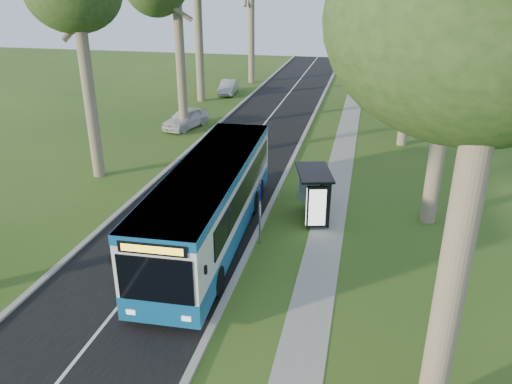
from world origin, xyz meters
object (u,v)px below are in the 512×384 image
at_px(bus_stop_sign, 260,207).
at_px(bus_shelter, 316,189).
at_px(car_silver, 229,87).
at_px(bus, 211,202).
at_px(litter_bin, 307,185).
at_px(car_white, 186,118).

xyz_separation_m(bus_stop_sign, bus_shelter, (2.02, 2.69, -0.10)).
bearing_deg(car_silver, bus, -80.42).
xyz_separation_m(bus, bus_stop_sign, (2.07, 0.10, -0.04)).
distance_m(bus_shelter, litter_bin, 3.40).
xyz_separation_m(bus_stop_sign, litter_bin, (1.29, 5.82, -1.22)).
height_order(bus_shelter, litter_bin, bus_shelter).
relative_size(litter_bin, car_white, 0.23).
bearing_deg(bus, car_silver, 102.09).
distance_m(bus_shelter, car_white, 18.07).
distance_m(litter_bin, car_silver, 25.96).
xyz_separation_m(bus_shelter, car_white, (-11.44, 13.95, -0.90)).
bearing_deg(litter_bin, bus_stop_sign, -102.50).
height_order(bus_stop_sign, litter_bin, bus_stop_sign).
xyz_separation_m(bus, bus_shelter, (4.09, 2.79, -0.14)).
relative_size(bus, bus_shelter, 4.34).
xyz_separation_m(bus, car_white, (-7.35, 16.75, -1.04)).
bearing_deg(bus_stop_sign, bus, 162.45).
xyz_separation_m(car_white, car_silver, (-0.19, 12.73, -0.06)).
bearing_deg(bus_shelter, car_white, 114.54).
height_order(bus, litter_bin, bus).
relative_size(litter_bin, car_silver, 0.25).
height_order(car_white, car_silver, car_white).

